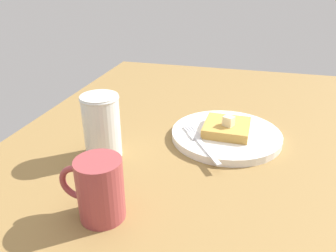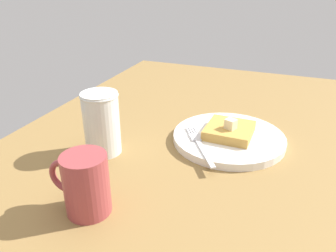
# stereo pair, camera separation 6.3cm
# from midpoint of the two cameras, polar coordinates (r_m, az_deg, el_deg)

# --- Properties ---
(table_surface) EXTENTS (1.07, 1.07, 0.02)m
(table_surface) POSITION_cam_midpoint_polar(r_m,az_deg,el_deg) (0.69, 14.93, -3.95)
(table_surface) COLOR olive
(table_surface) RESTS_ON ground
(plate) EXTENTS (0.23, 0.23, 0.02)m
(plate) POSITION_cam_midpoint_polar(r_m,az_deg,el_deg) (0.68, 7.49, -1.57)
(plate) COLOR white
(plate) RESTS_ON table_surface
(toast_slice_center) EXTENTS (0.09, 0.10, 0.02)m
(toast_slice_center) POSITION_cam_midpoint_polar(r_m,az_deg,el_deg) (0.68, 7.57, -0.37)
(toast_slice_center) COLOR #BF9041
(toast_slice_center) RESTS_ON plate
(butter_pat_primary) EXTENTS (0.03, 0.02, 0.02)m
(butter_pat_primary) POSITION_cam_midpoint_polar(r_m,az_deg,el_deg) (0.66, 7.83, 0.79)
(butter_pat_primary) COLOR beige
(butter_pat_primary) RESTS_ON toast_slice_center
(fork) EXTENTS (0.10, 0.14, 0.00)m
(fork) POSITION_cam_midpoint_polar(r_m,az_deg,el_deg) (0.64, 2.66, -2.75)
(fork) COLOR silver
(fork) RESTS_ON plate
(syrup_jar) EXTENTS (0.07, 0.07, 0.12)m
(syrup_jar) POSITION_cam_midpoint_polar(r_m,az_deg,el_deg) (0.62, -14.29, -0.65)
(syrup_jar) COLOR #432206
(syrup_jar) RESTS_ON table_surface
(coffee_mug) EXTENTS (0.09, 0.06, 0.09)m
(coffee_mug) POSITION_cam_midpoint_polar(r_m,az_deg,el_deg) (0.47, -15.76, -10.62)
(coffee_mug) COLOR #993C3E
(coffee_mug) RESTS_ON table_surface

